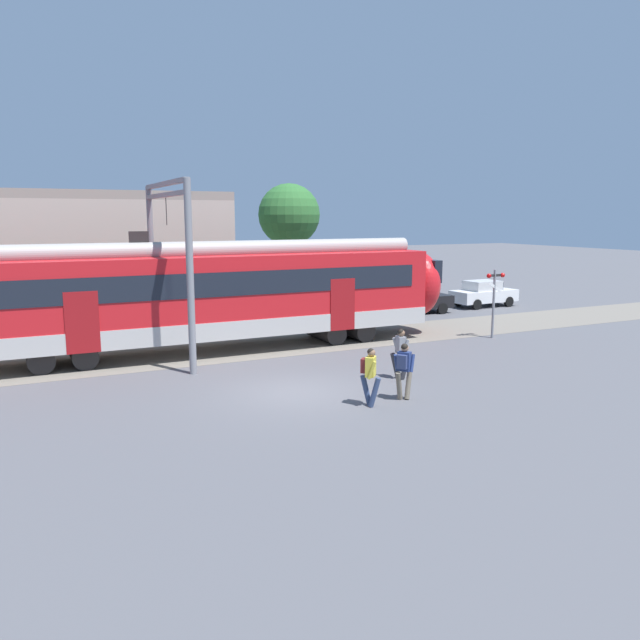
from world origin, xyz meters
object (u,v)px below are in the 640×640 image
Objects in this scene: pedestrian_navy at (404,366)px; parked_car_white at (484,293)px; pedestrian_yellow at (370,372)px; crossing_signal at (494,292)px; pedestrian_grey at (401,350)px; parked_car_black at (415,299)px.

pedestrian_navy reaches higher than parked_car_white.
pedestrian_yellow is 21.25m from parked_car_white.
pedestrian_navy is (1.20, 0.10, 0.00)m from pedestrian_yellow.
parked_car_white is at bearing 41.15° from pedestrian_yellow.
crossing_signal reaches higher than parked_car_white.
parked_car_black is at bearing 53.58° from pedestrian_grey.
pedestrian_yellow and pedestrian_grey have the same top height.
crossing_signal is at bearing 28.71° from pedestrian_grey.
parked_car_black is (9.67, 13.49, -0.21)m from pedestrian_navy.
pedestrian_grey is (1.22, 2.03, -0.03)m from pedestrian_navy.
crossing_signal is (-0.96, -7.35, 1.23)m from parked_car_black.
pedestrian_grey reaches higher than parked_car_black.
pedestrian_grey is at bearing -138.88° from parked_car_white.
parked_car_black is 7.52m from crossing_signal.
pedestrian_grey reaches higher than parked_car_white.
crossing_signal reaches higher than pedestrian_yellow.
crossing_signal is at bearing 32.17° from pedestrian_yellow.
pedestrian_navy is 16.60m from parked_car_black.
pedestrian_yellow is 1.00× the size of pedestrian_grey.
pedestrian_navy is at bearing -144.84° from crossing_signal.
parked_car_white is (16.00, 13.98, -0.21)m from pedestrian_yellow.
pedestrian_yellow is 0.41× the size of parked_car_black.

